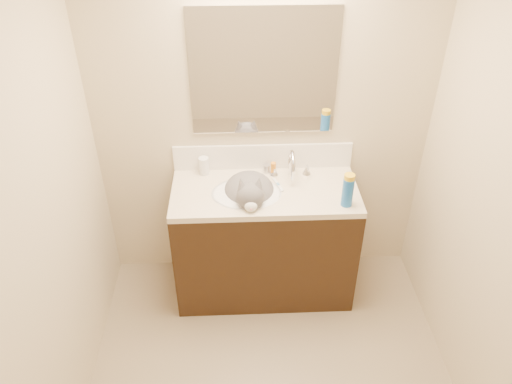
{
  "coord_description": "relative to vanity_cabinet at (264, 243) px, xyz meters",
  "views": [
    {
      "loc": [
        -0.17,
        -1.64,
        2.68
      ],
      "look_at": [
        -0.06,
        0.92,
        0.88
      ],
      "focal_mm": 35.0,
      "sensor_mm": 36.0,
      "label": 1
    }
  ],
  "objects": [
    {
      "name": "pill_label",
      "position": [
        -0.4,
        0.21,
        0.5
      ],
      "size": [
        0.09,
        0.09,
        0.04
      ],
      "primitive_type": "cylinder",
      "rotation": [
        0.0,
        0.0,
        0.43
      ],
      "color": "orange",
      "rests_on": "pill_bottle"
    },
    {
      "name": "toothbrush",
      "position": [
        0.09,
        0.05,
        0.46
      ],
      "size": [
        0.06,
        0.15,
        0.01
      ],
      "primitive_type": "cube",
      "rotation": [
        0.0,
        0.0,
        0.32
      ],
      "color": "white",
      "rests_on": "counter_slab"
    },
    {
      "name": "spray_can",
      "position": [
        0.49,
        -0.18,
        0.54
      ],
      "size": [
        0.08,
        0.08,
        0.19
      ],
      "primitive_type": "cylinder",
      "rotation": [
        0.0,
        0.0,
        -0.25
      ],
      "color": "blue",
      "rests_on": "counter_slab"
    },
    {
      "name": "vanity_cabinet",
      "position": [
        0.0,
        0.0,
        0.0
      ],
      "size": [
        1.2,
        0.55,
        0.82
      ],
      "primitive_type": "cube",
      "color": "black",
      "rests_on": "ground"
    },
    {
      "name": "basin",
      "position": [
        -0.12,
        -0.03,
        0.38
      ],
      "size": [
        0.45,
        0.36,
        0.14
      ],
      "primitive_type": "ellipsoid",
      "color": "white",
      "rests_on": "vanity_cabinet"
    },
    {
      "name": "room_shell",
      "position": [
        0.0,
        -0.97,
        1.08
      ],
      "size": [
        2.24,
        2.54,
        2.52
      ],
      "color": "#C7B694",
      "rests_on": "ground"
    },
    {
      "name": "toothbrush_head",
      "position": [
        0.09,
        0.05,
        0.46
      ],
      "size": [
        0.02,
        0.03,
        0.01
      ],
      "primitive_type": "cube",
      "rotation": [
        0.0,
        0.0,
        0.32
      ],
      "color": "#5E97C7",
      "rests_on": "counter_slab"
    },
    {
      "name": "cat",
      "position": [
        -0.1,
        -0.02,
        0.43
      ],
      "size": [
        0.38,
        0.47,
        0.35
      ],
      "rotation": [
        0.0,
        0.0,
        0.01
      ],
      "color": "#585558",
      "rests_on": "basin"
    },
    {
      "name": "backsplash",
      "position": [
        0.0,
        0.26,
        0.54
      ],
      "size": [
        1.2,
        0.02,
        0.18
      ],
      "primitive_type": "cube",
      "color": "white",
      "rests_on": "counter_slab"
    },
    {
      "name": "counter_slab",
      "position": [
        0.0,
        0.0,
        0.43
      ],
      "size": [
        1.2,
        0.55,
        0.04
      ],
      "primitive_type": "cube",
      "color": "beige",
      "rests_on": "vanity_cabinet"
    },
    {
      "name": "amber_bottle",
      "position": [
        0.07,
        0.18,
        0.49
      ],
      "size": [
        0.04,
        0.04,
        0.09
      ],
      "primitive_type": "cylinder",
      "rotation": [
        0.0,
        0.0,
        0.07
      ],
      "color": "orange",
      "rests_on": "counter_slab"
    },
    {
      "name": "mirror",
      "position": [
        0.0,
        0.26,
        1.13
      ],
      "size": [
        0.9,
        0.02,
        0.8
      ],
      "primitive_type": "cube",
      "color": "white",
      "rests_on": "room_shell"
    },
    {
      "name": "pill_bottle",
      "position": [
        -0.4,
        0.21,
        0.51
      ],
      "size": [
        0.09,
        0.09,
        0.12
      ],
      "primitive_type": "cylinder",
      "rotation": [
        0.0,
        0.0,
        0.43
      ],
      "color": "white",
      "rests_on": "counter_slab"
    },
    {
      "name": "faucet",
      "position": [
        0.18,
        0.14,
        0.54
      ],
      "size": [
        0.28,
        0.2,
        0.21
      ],
      "color": "silver",
      "rests_on": "counter_slab"
    },
    {
      "name": "spray_cap",
      "position": [
        0.49,
        -0.18,
        0.65
      ],
      "size": [
        0.08,
        0.08,
        0.04
      ],
      "primitive_type": "cylinder",
      "rotation": [
        0.0,
        0.0,
        -0.25
      ],
      "color": "gold",
      "rests_on": "spray_can"
    },
    {
      "name": "silver_jar",
      "position": [
        0.02,
        0.21,
        0.48
      ],
      "size": [
        0.06,
        0.06,
        0.06
      ],
      "primitive_type": "cylinder",
      "rotation": [
        0.0,
        0.0,
        0.23
      ],
      "color": "#B7B7BC",
      "rests_on": "counter_slab"
    }
  ]
}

